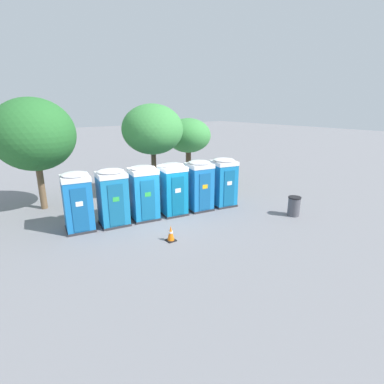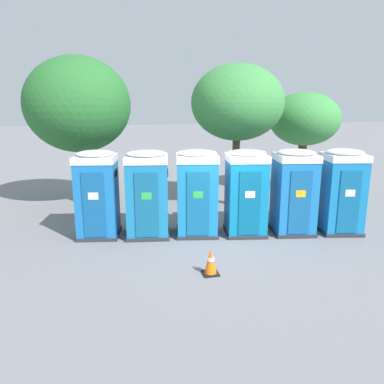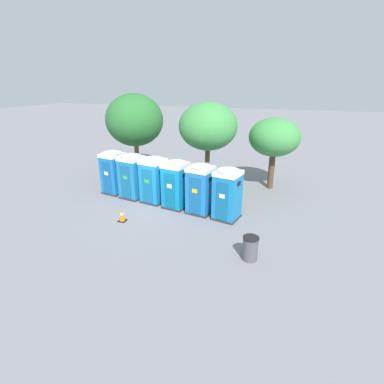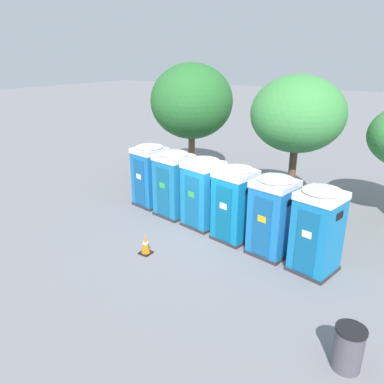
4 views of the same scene
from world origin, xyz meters
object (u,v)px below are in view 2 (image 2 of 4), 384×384
(portapotty_1, at_px, (147,193))
(street_tree_1, at_px, (78,105))
(portapotty_0, at_px, (97,193))
(traffic_cone, at_px, (211,262))
(portapotty_2, at_px, (197,192))
(street_tree_0, at_px, (237,103))
(street_tree_2, at_px, (304,120))
(portapotty_3, at_px, (246,192))
(portapotty_4, at_px, (294,191))
(portapotty_5, at_px, (341,191))

(portapotty_1, height_order, street_tree_1, street_tree_1)
(portapotty_0, height_order, traffic_cone, portapotty_0)
(portapotty_2, height_order, street_tree_0, street_tree_0)
(portapotty_1, height_order, traffic_cone, portapotty_1)
(street_tree_2, bearing_deg, street_tree_1, 179.60)
(portapotty_3, height_order, street_tree_2, street_tree_2)
(portapotty_3, bearing_deg, portapotty_4, -9.89)
(portapotty_4, bearing_deg, traffic_cone, -145.49)
(portapotty_1, distance_m, portapotty_3, 2.91)
(portapotty_3, xyz_separation_m, portapotty_4, (1.43, -0.25, -0.00))
(portapotty_2, relative_size, portapotty_5, 1.00)
(street_tree_0, bearing_deg, street_tree_2, 23.21)
(portapotty_5, distance_m, street_tree_2, 5.75)
(traffic_cone, bearing_deg, portapotty_4, 34.51)
(portapotty_3, relative_size, portapotty_4, 1.00)
(street_tree_2, bearing_deg, portapotty_5, -107.10)
(portapotty_1, bearing_deg, street_tree_1, 115.29)
(street_tree_1, height_order, street_tree_2, street_tree_1)
(street_tree_2, bearing_deg, street_tree_0, -156.79)
(portapotty_2, distance_m, street_tree_0, 4.42)
(portapotty_2, bearing_deg, portapotty_5, -10.71)
(portapotty_0, distance_m, street_tree_2, 9.73)
(portapotty_3, xyz_separation_m, street_tree_0, (0.81, 3.12, 2.57))
(portapotty_5, bearing_deg, portapotty_0, 169.38)
(portapotty_0, bearing_deg, portapotty_5, -10.62)
(portapotty_2, height_order, portapotty_3, same)
(portapotty_4, height_order, street_tree_1, street_tree_1)
(portapotty_0, relative_size, portapotty_2, 1.00)
(portapotty_1, relative_size, portapotty_4, 1.00)
(portapotty_2, bearing_deg, portapotty_1, 171.89)
(portapotty_4, relative_size, street_tree_1, 0.46)
(traffic_cone, bearing_deg, street_tree_1, 113.08)
(portapotty_0, bearing_deg, portapotty_3, -10.98)
(portapotty_5, distance_m, traffic_cone, 5.14)
(portapotty_0, relative_size, portapotty_3, 1.00)
(portapotty_4, xyz_separation_m, portapotty_5, (1.43, -0.26, 0.00))
(traffic_cone, bearing_deg, street_tree_0, 65.06)
(portapotty_2, bearing_deg, traffic_cone, -97.63)
(street_tree_1, bearing_deg, portapotty_5, -34.25)
(portapotty_1, distance_m, traffic_cone, 3.30)
(portapotty_0, relative_size, portapotty_5, 1.00)
(street_tree_1, bearing_deg, portapotty_0, -81.45)
(street_tree_1, bearing_deg, portapotty_2, -52.26)
(portapotty_0, height_order, portapotty_1, same)
(portapotty_1, bearing_deg, portapotty_0, 167.10)
(portapotty_0, bearing_deg, portapotty_1, -12.90)
(portapotty_3, height_order, portapotty_4, same)
(portapotty_3, relative_size, street_tree_0, 0.48)
(street_tree_2, xyz_separation_m, traffic_cone, (-6.25, -7.15, -2.85))
(portapotty_2, relative_size, portapotty_3, 1.00)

